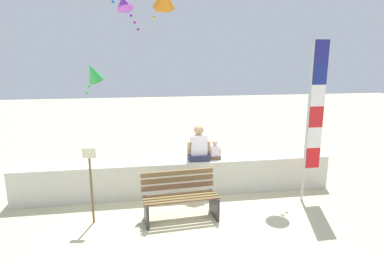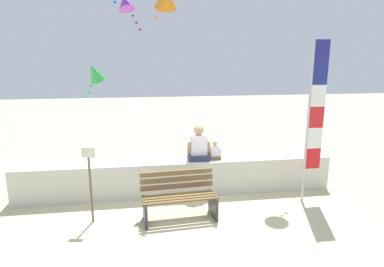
{
  "view_description": "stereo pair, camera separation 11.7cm",
  "coord_description": "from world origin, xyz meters",
  "px_view_note": "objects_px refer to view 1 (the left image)",
  "views": [
    {
      "loc": [
        -0.83,
        -5.75,
        3.01
      ],
      "look_at": [
        0.33,
        1.26,
        1.37
      ],
      "focal_mm": 30.91,
      "sensor_mm": 36.0,
      "label": 1
    },
    {
      "loc": [
        -0.71,
        -5.77,
        3.01
      ],
      "look_at": [
        0.33,
        1.26,
        1.37
      ],
      "focal_mm": 30.91,
      "sensor_mm": 36.0,
      "label": 2
    }
  ],
  "objects_px": {
    "person_adult": "(199,146)",
    "kite_purple": "(124,2)",
    "person_child": "(215,152)",
    "sign_post": "(91,180)",
    "kite_green": "(93,73)",
    "park_bench": "(180,198)",
    "flag_banner": "(313,113)"
  },
  "relations": [
    {
      "from": "kite_purple",
      "to": "kite_green",
      "type": "distance_m",
      "value": 2.23
    },
    {
      "from": "person_adult",
      "to": "person_child",
      "type": "height_order",
      "value": "person_adult"
    },
    {
      "from": "person_adult",
      "to": "kite_green",
      "type": "height_order",
      "value": "kite_green"
    },
    {
      "from": "kite_purple",
      "to": "flag_banner",
      "type": "bearing_deg",
      "value": -43.97
    },
    {
      "from": "kite_green",
      "to": "kite_purple",
      "type": "bearing_deg",
      "value": 44.06
    },
    {
      "from": "park_bench",
      "to": "kite_green",
      "type": "bearing_deg",
      "value": 119.79
    },
    {
      "from": "kite_purple",
      "to": "kite_green",
      "type": "bearing_deg",
      "value": -135.94
    },
    {
      "from": "kite_green",
      "to": "sign_post",
      "type": "relative_size",
      "value": 0.61
    },
    {
      "from": "park_bench",
      "to": "person_adult",
      "type": "bearing_deg",
      "value": 64.15
    },
    {
      "from": "park_bench",
      "to": "kite_green",
      "type": "xyz_separation_m",
      "value": [
        -1.85,
        3.23,
        2.21
      ]
    },
    {
      "from": "sign_post",
      "to": "kite_green",
      "type": "bearing_deg",
      "value": 94.13
    },
    {
      "from": "park_bench",
      "to": "flag_banner",
      "type": "bearing_deg",
      "value": 7.65
    },
    {
      "from": "person_child",
      "to": "flag_banner",
      "type": "height_order",
      "value": "flag_banner"
    },
    {
      "from": "flag_banner",
      "to": "kite_purple",
      "type": "distance_m",
      "value": 5.9
    },
    {
      "from": "person_adult",
      "to": "flag_banner",
      "type": "distance_m",
      "value": 2.51
    },
    {
      "from": "person_adult",
      "to": "kite_green",
      "type": "xyz_separation_m",
      "value": [
        -2.42,
        2.04,
        1.54
      ]
    },
    {
      "from": "sign_post",
      "to": "flag_banner",
      "type": "bearing_deg",
      "value": 3.91
    },
    {
      "from": "park_bench",
      "to": "person_child",
      "type": "distance_m",
      "value": 1.61
    },
    {
      "from": "person_child",
      "to": "kite_green",
      "type": "relative_size",
      "value": 0.49
    },
    {
      "from": "park_bench",
      "to": "person_child",
      "type": "height_order",
      "value": "person_child"
    },
    {
      "from": "person_adult",
      "to": "kite_purple",
      "type": "distance_m",
      "value": 4.73
    },
    {
      "from": "kite_purple",
      "to": "sign_post",
      "type": "bearing_deg",
      "value": -98.88
    },
    {
      "from": "person_adult",
      "to": "kite_purple",
      "type": "xyz_separation_m",
      "value": [
        -1.57,
        2.86,
        3.43
      ]
    },
    {
      "from": "person_adult",
      "to": "park_bench",
      "type": "bearing_deg",
      "value": -115.85
    },
    {
      "from": "park_bench",
      "to": "flag_banner",
      "type": "relative_size",
      "value": 0.44
    },
    {
      "from": "person_adult",
      "to": "person_child",
      "type": "xyz_separation_m",
      "value": [
        0.37,
        0.0,
        -0.14
      ]
    },
    {
      "from": "person_adult",
      "to": "person_child",
      "type": "relative_size",
      "value": 1.85
    },
    {
      "from": "person_adult",
      "to": "person_child",
      "type": "distance_m",
      "value": 0.4
    },
    {
      "from": "person_adult",
      "to": "kite_purple",
      "type": "bearing_deg",
      "value": 118.79
    },
    {
      "from": "kite_purple",
      "to": "sign_post",
      "type": "relative_size",
      "value": 0.73
    },
    {
      "from": "person_child",
      "to": "sign_post",
      "type": "xyz_separation_m",
      "value": [
        -2.57,
        -1.11,
        -0.1
      ]
    },
    {
      "from": "flag_banner",
      "to": "sign_post",
      "type": "distance_m",
      "value": 4.56
    }
  ]
}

